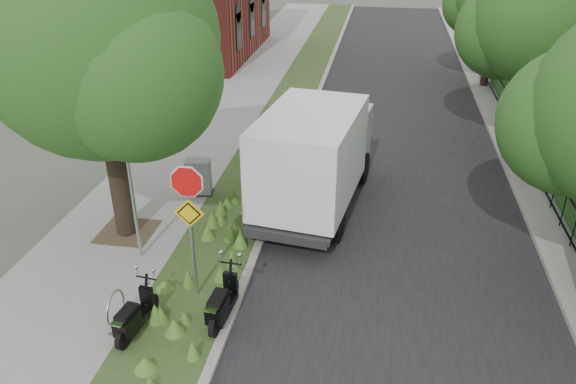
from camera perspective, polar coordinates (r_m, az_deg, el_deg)
name	(u,v)px	position (r m, az deg, el deg)	size (l,w,h in m)	color
ground	(254,323)	(11.97, -3.51, -13.12)	(120.00, 120.00, 0.00)	#4C5147
sidewalk_near	(201,133)	(21.35, -8.79, 5.92)	(3.50, 60.00, 0.12)	gray
verge	(273,138)	(20.69, -1.49, 5.52)	(2.00, 60.00, 0.12)	#28411C
kerb_near	(300,139)	(20.53, 1.27, 5.36)	(0.20, 60.00, 0.13)	#9E9991
road	(398,147)	(20.39, 11.07, 4.50)	(7.00, 60.00, 0.01)	black
kerb_far	(500,152)	(20.80, 20.76, 3.82)	(0.20, 60.00, 0.13)	#9E9991
footpath_far	(552,155)	(21.21, 25.24, 3.38)	(3.20, 60.00, 0.12)	gray
street_tree_main	(98,51)	(13.61, -18.78, 13.41)	(6.21, 5.54, 7.66)	black
bare_post	(131,182)	(13.20, -15.70, 0.98)	(0.08, 0.08, 4.00)	#A5A8AD
bike_hoop	(115,308)	(12.03, -17.13, -11.23)	(0.06, 0.78, 0.77)	#A5A8AD
sign_assembly	(189,206)	(11.46, -10.04, -1.40)	(0.94, 0.08, 3.22)	#A5A8AD
fence_far	(525,137)	(20.74, 22.93, 5.16)	(0.04, 24.00, 1.00)	black
hedge_far	(547,138)	(20.92, 24.79, 4.97)	(1.00, 24.00, 1.10)	#1A4117
far_tree_b	(539,25)	(19.76, 24.13, 15.23)	(4.83, 4.31, 6.56)	black
scooter_near	(133,321)	(11.67, -15.52, -12.50)	(0.44, 1.52, 0.72)	black
scooter_far	(221,307)	(11.63, -6.83, -11.57)	(0.40, 1.61, 0.77)	black
box_truck	(315,154)	(15.34, 2.76, 3.93)	(2.94, 5.89, 2.56)	#262628
utility_cabinet	(199,178)	(16.55, -9.07, 1.46)	(0.85, 0.63, 1.05)	#262628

